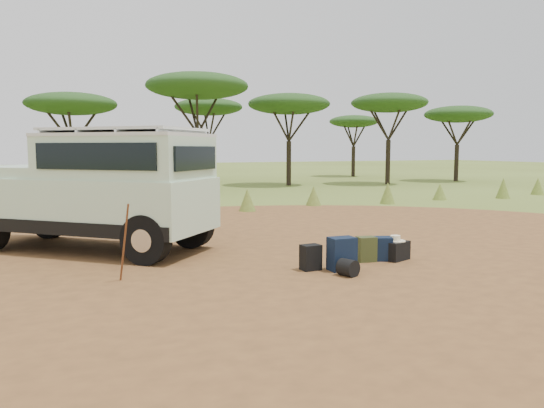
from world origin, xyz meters
name	(u,v)px	position (x,y,z in m)	size (l,w,h in m)	color
ground	(263,269)	(0.00, 0.00, 0.00)	(140.00, 140.00, 0.00)	olive
dirt_clearing	(263,269)	(0.00, 0.00, 0.00)	(23.00, 23.00, 0.01)	brown
grass_fringe	(163,203)	(0.12, 8.67, 0.40)	(36.60, 1.60, 0.90)	olive
acacia_treeline	(126,96)	(0.75, 19.81, 4.87)	(46.70, 13.20, 6.26)	black
safari_vehicle	(97,192)	(-2.51, 3.14, 1.25)	(5.28, 5.14, 2.59)	silver
walking_staff	(124,243)	(-2.43, 0.06, 0.65)	(0.03, 0.03, 1.33)	brown
backpack_black	(311,258)	(0.75, -0.42, 0.23)	(0.34, 0.25, 0.47)	black
backpack_navy	(342,254)	(1.25, -0.66, 0.30)	(0.46, 0.33, 0.60)	#101C32
backpack_olive	(366,249)	(2.07, -0.22, 0.24)	(0.35, 0.25, 0.49)	#37441F
duffel_navy	(381,249)	(2.39, -0.24, 0.23)	(0.41, 0.31, 0.47)	#101C32
hard_case	(395,251)	(2.68, -0.32, 0.19)	(0.53, 0.37, 0.37)	black
stuff_sack	(348,268)	(1.12, -1.08, 0.15)	(0.30, 0.30, 0.30)	black
safari_hat	(395,239)	(2.68, -0.32, 0.42)	(0.39, 0.39, 0.11)	beige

